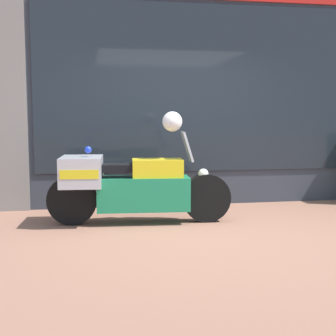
{
  "coord_description": "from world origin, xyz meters",
  "views": [
    {
      "loc": [
        -1.46,
        -5.44,
        1.41
      ],
      "look_at": [
        -0.32,
        1.15,
        0.67
      ],
      "focal_mm": 50.0,
      "sensor_mm": 36.0,
      "label": 1
    }
  ],
  "objects": [
    {
      "name": "paramedic_motorcycle",
      "position": [
        -0.96,
        0.66,
        0.53
      ],
      "size": [
        2.43,
        0.76,
        1.21
      ],
      "rotation": [
        0.0,
        0.0,
        -0.08
      ],
      "color": "black",
      "rests_on": "ground"
    },
    {
      "name": "white_helmet",
      "position": [
        -0.35,
        0.61,
        1.35
      ],
      "size": [
        0.26,
        0.26,
        0.26
      ],
      "primitive_type": "sphere",
      "color": "white",
      "rests_on": "paramedic_motorcycle"
    },
    {
      "name": "window_display",
      "position": [
        0.29,
        2.03,
        0.48
      ],
      "size": [
        4.92,
        0.3,
        2.01
      ],
      "color": "slate",
      "rests_on": "ground"
    },
    {
      "name": "ground_plane",
      "position": [
        0.0,
        0.0,
        0.0
      ],
      "size": [
        60.0,
        60.0,
        0.0
      ],
      "primitive_type": "plane",
      "color": "#8E604C"
    },
    {
      "name": "shop_building",
      "position": [
        -0.35,
        2.0,
        1.81
      ],
      "size": [
        6.1,
        0.55,
        3.6
      ],
      "color": "#333842",
      "rests_on": "ground"
    }
  ]
}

